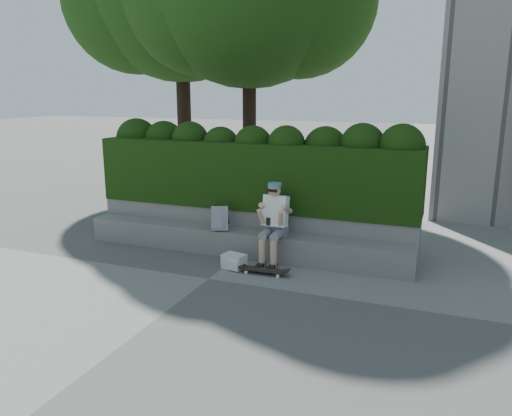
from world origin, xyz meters
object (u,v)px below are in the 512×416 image
at_px(person, 274,220).
at_px(backpack_ground, 234,261).
at_px(backpack_plaid, 220,218).
at_px(skateboard, 263,270).

height_order(person, backpack_ground, person).
bearing_deg(backpack_plaid, backpack_ground, -71.32).
bearing_deg(backpack_ground, person, 54.52).
bearing_deg(backpack_plaid, person, -28.66).
bearing_deg(skateboard, backpack_plaid, 146.87).
distance_m(skateboard, backpack_ground, 0.55).
bearing_deg(person, backpack_ground, -138.08).
bearing_deg(person, backpack_plaid, 175.54).
distance_m(person, backpack_plaid, 1.05).
bearing_deg(backpack_ground, backpack_plaid, 145.48).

